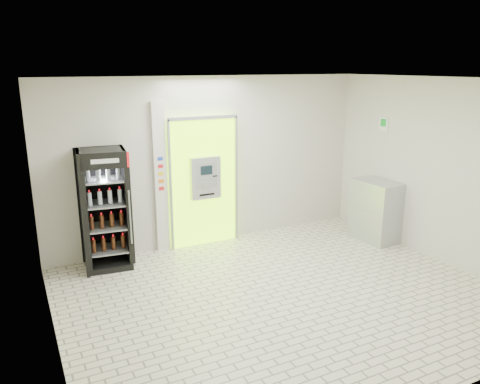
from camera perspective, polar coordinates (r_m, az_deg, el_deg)
ground at (r=6.85m, az=5.21°, el=-12.46°), size 6.00×6.00×0.00m
room_shell at (r=6.21m, az=5.62°, el=2.76°), size 6.00×6.00×6.00m
atm_assembly at (r=8.37m, az=-4.49°, el=1.34°), size 1.30×0.24×2.33m
pillar at (r=8.12m, az=-9.70°, el=1.67°), size 0.22×0.11×2.60m
beverage_cooler at (r=7.74m, az=-16.15°, el=-2.29°), size 0.80×0.74×1.93m
steel_cabinet at (r=9.02m, az=16.22°, el=-2.21°), size 0.64×0.89×1.13m
exit_sign at (r=9.09m, az=17.10°, el=7.92°), size 0.02×0.22×0.26m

